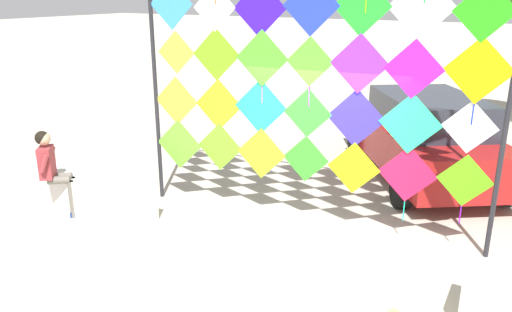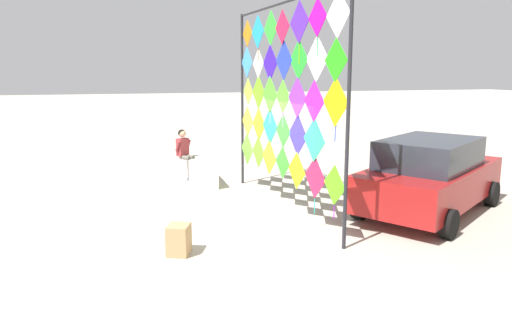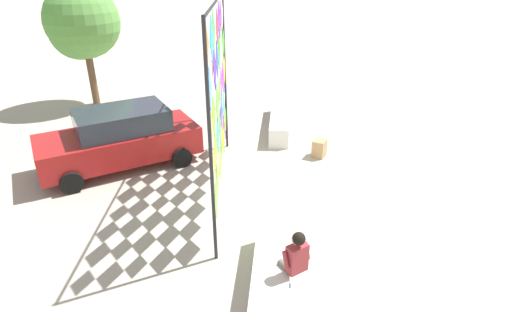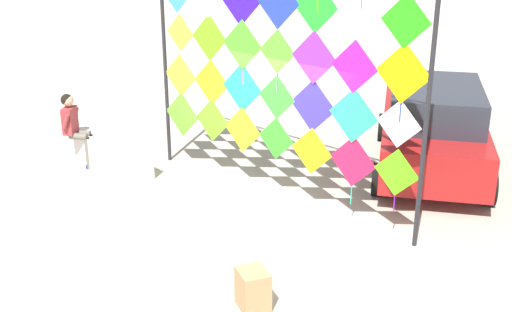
{
  "view_description": "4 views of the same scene",
  "coord_description": "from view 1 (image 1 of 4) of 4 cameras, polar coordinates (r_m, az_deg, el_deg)",
  "views": [
    {
      "loc": [
        2.78,
        -5.92,
        3.63
      ],
      "look_at": [
        -0.82,
        0.48,
        1.22
      ],
      "focal_mm": 35.55,
      "sensor_mm": 36.0,
      "label": 1
    },
    {
      "loc": [
        9.98,
        -2.43,
        3.19
      ],
      "look_at": [
        -0.09,
        0.39,
        1.31
      ],
      "focal_mm": 33.34,
      "sensor_mm": 36.0,
      "label": 2
    },
    {
      "loc": [
        -9.44,
        -0.49,
        5.46
      ],
      "look_at": [
        -0.43,
        0.17,
        1.09
      ],
      "focal_mm": 28.43,
      "sensor_mm": 36.0,
      "label": 3
    },
    {
      "loc": [
        7.2,
        -6.62,
        4.94
      ],
      "look_at": [
        -0.26,
        0.6,
        0.9
      ],
      "focal_mm": 46.13,
      "sensor_mm": 36.0,
      "label": 4
    }
  ],
  "objects": [
    {
      "name": "parked_car",
      "position": [
        10.64,
        18.4,
        2.13
      ],
      "size": [
        4.02,
        4.7,
        1.71
      ],
      "color": "maroon",
      "rests_on": "ground"
    },
    {
      "name": "ground",
      "position": [
        7.48,
        3.73,
        -10.93
      ],
      "size": [
        120.0,
        120.0,
        0.0
      ],
      "primitive_type": "plane",
      "color": "#ADA393"
    },
    {
      "name": "plaza_ledge_left",
      "position": [
        9.54,
        -20.65,
        -3.39
      ],
      "size": [
        3.64,
        0.64,
        0.64
      ],
      "primitive_type": "cube",
      "color": "silver",
      "rests_on": "ground"
    },
    {
      "name": "kite_display_rack",
      "position": [
        7.66,
        6.07,
        11.16
      ],
      "size": [
        5.55,
        0.6,
        4.71
      ],
      "color": "#232328",
      "rests_on": "ground"
    },
    {
      "name": "seated_vendor",
      "position": [
        8.95,
        -21.83,
        -1.15
      ],
      "size": [
        0.72,
        0.68,
        1.49
      ],
      "color": "#666056",
      "rests_on": "ground"
    }
  ]
}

